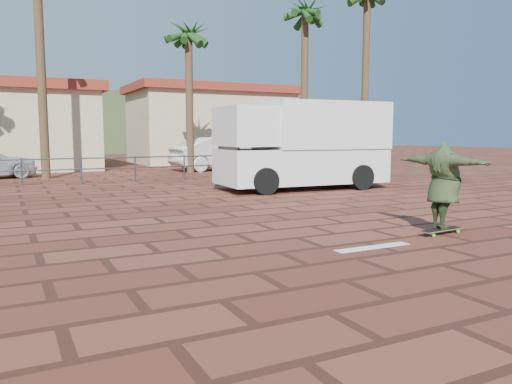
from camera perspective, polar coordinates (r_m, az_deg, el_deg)
ground at (r=8.88m, az=4.71°, el=-5.25°), size 120.00×120.00×0.00m
paint_stripe at (r=8.34m, az=13.22°, el=-6.16°), size 1.40×0.22×0.01m
guardrail at (r=19.96m, az=-13.67°, el=3.10°), size 24.06×0.06×1.00m
palm_center at (r=24.70m, az=-7.73°, el=17.09°), size 2.40×2.40×7.75m
palm_right at (r=25.99m, az=5.64°, el=19.33°), size 2.40×2.40×9.05m
building_east at (r=33.83m, az=-5.16°, el=7.74°), size 10.60×6.60×5.00m
hill_front at (r=57.59m, az=-22.56°, el=7.22°), size 70.00×18.00×6.00m
longboard at (r=9.77m, az=20.46°, el=-4.08°), size 1.01×0.30×0.10m
skateboarder at (r=9.66m, az=20.65°, el=0.68°), size 0.60×1.98×1.60m
campervan at (r=16.94m, az=5.42°, el=5.55°), size 5.73×2.70×2.91m
car_white at (r=25.96m, az=-4.07°, el=4.38°), size 5.26×2.23×1.69m
street_sign at (r=21.26m, az=8.20°, el=5.86°), size 0.46×0.11×2.27m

